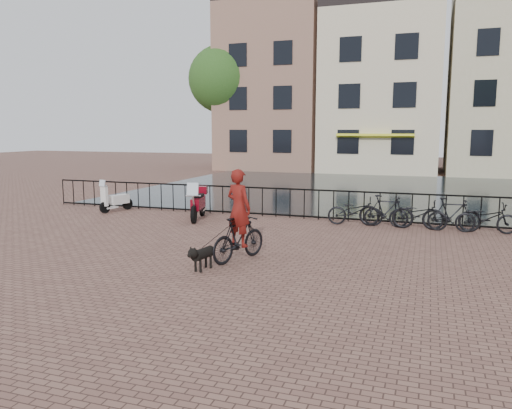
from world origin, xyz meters
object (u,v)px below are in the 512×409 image
(dog, at_px, (203,257))
(scooter, at_px, (116,195))
(cyclist, at_px, (239,220))
(motorcycle, at_px, (198,200))

(dog, relative_size, scooter, 0.64)
(scooter, bearing_deg, cyclist, -20.90)
(cyclist, distance_m, dog, 1.26)
(cyclist, relative_size, scooter, 1.78)
(motorcycle, bearing_deg, cyclist, -68.97)
(cyclist, bearing_deg, scooter, -15.97)
(dog, bearing_deg, scooter, 146.55)
(cyclist, bearing_deg, dog, 86.03)
(dog, bearing_deg, cyclist, 75.44)
(dog, distance_m, motorcycle, 6.19)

